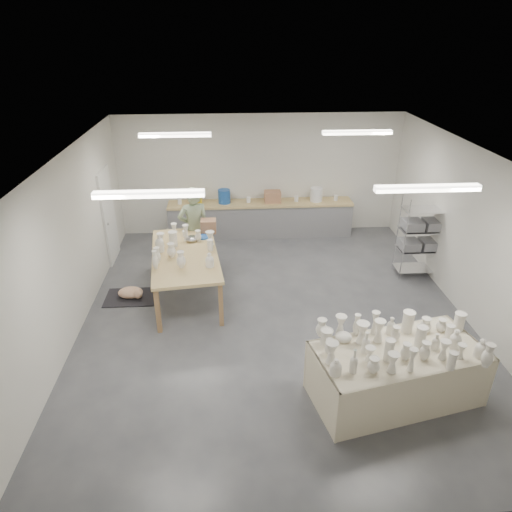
{
  "coord_description": "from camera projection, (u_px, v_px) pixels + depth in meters",
  "views": [
    {
      "loc": [
        -0.8,
        -7.06,
        4.83
      ],
      "look_at": [
        -0.32,
        0.41,
        1.05
      ],
      "focal_mm": 32.0,
      "sensor_mm": 36.0,
      "label": 1
    }
  ],
  "objects": [
    {
      "name": "back_counter",
      "position": [
        260.0,
        218.0,
        11.57
      ],
      "size": [
        4.6,
        0.6,
        1.24
      ],
      "color": "tan",
      "rests_on": "ground"
    },
    {
      "name": "rug",
      "position": [
        131.0,
        297.0,
        9.07
      ],
      "size": [
        1.0,
        0.7,
        0.02
      ],
      "primitive_type": "cube",
      "color": "black",
      "rests_on": "ground"
    },
    {
      "name": "potter",
      "position": [
        194.0,
        229.0,
        9.82
      ],
      "size": [
        0.77,
        0.61,
        1.86
      ],
      "primitive_type": "imported",
      "rotation": [
        0.0,
        0.0,
        3.41
      ],
      "color": "gray",
      "rests_on": "ground"
    },
    {
      "name": "work_table",
      "position": [
        185.0,
        251.0,
        8.84
      ],
      "size": [
        1.52,
        2.6,
        1.31
      ],
      "rotation": [
        0.0,
        0.0,
        0.12
      ],
      "color": "tan",
      "rests_on": "ground"
    },
    {
      "name": "wire_shelf",
      "position": [
        421.0,
        236.0,
        9.53
      ],
      "size": [
        0.88,
        0.48,
        1.8
      ],
      "color": "silver",
      "rests_on": "ground"
    },
    {
      "name": "drying_table",
      "position": [
        396.0,
        371.0,
        6.47
      ],
      "size": [
        2.54,
        1.61,
        1.2
      ],
      "rotation": [
        0.0,
        0.0,
        0.22
      ],
      "color": "olive",
      "rests_on": "ground"
    },
    {
      "name": "room",
      "position": [
        270.0,
        211.0,
        7.65
      ],
      "size": [
        8.0,
        8.02,
        3.0
      ],
      "color": "#424449",
      "rests_on": "ground"
    },
    {
      "name": "red_stool",
      "position": [
        197.0,
        251.0,
        10.36
      ],
      "size": [
        0.4,
        0.4,
        0.3
      ],
      "rotation": [
        0.0,
        0.0,
        -0.33
      ],
      "color": "#A3171D",
      "rests_on": "ground"
    },
    {
      "name": "cat",
      "position": [
        132.0,
        293.0,
        9.0
      ],
      "size": [
        0.55,
        0.44,
        0.21
      ],
      "rotation": [
        0.0,
        0.0,
        -0.24
      ],
      "color": "white",
      "rests_on": "rug"
    }
  ]
}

